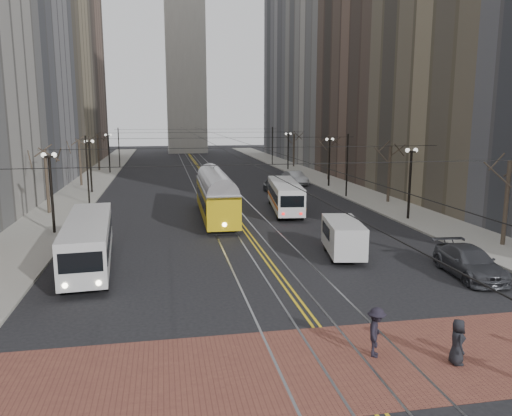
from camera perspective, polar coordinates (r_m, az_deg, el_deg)
name	(u,v)px	position (r m, az deg, el deg)	size (l,w,h in m)	color
ground	(310,318)	(21.55, 6.21, -12.40)	(260.00, 260.00, 0.00)	black
sidewalk_left	(89,185)	(65.17, -18.57, 2.56)	(5.00, 140.00, 0.15)	gray
sidewalk_right	(321,179)	(67.82, 7.43, 3.29)	(5.00, 140.00, 0.15)	gray
crosswalk_band	(344,363)	(18.12, 10.01, -17.10)	(25.00, 6.00, 0.01)	brown
streetcar_rails	(210,182)	(64.80, -5.31, 2.95)	(4.80, 130.00, 0.02)	gray
centre_lines	(210,182)	(64.80, -5.31, 2.95)	(0.42, 130.00, 0.01)	gold
building_left_far	(56,55)	(107.45, -21.92, 15.88)	(16.00, 20.00, 40.00)	brown
building_right_mid	(396,51)	(72.69, 15.76, 16.85)	(16.00, 20.00, 34.00)	brown
building_right_midfar	(357,12)	(93.01, 11.42, 21.13)	(20.00, 20.00, 52.00)	gray
building_right_far	(311,61)	(110.20, 6.27, 16.39)	(16.00, 20.00, 40.00)	slate
lamp_posts	(225,175)	(48.42, -3.57, 3.80)	(27.60, 57.20, 5.60)	black
street_trees	(218,168)	(54.84, -4.40, 4.56)	(31.68, 53.28, 5.60)	#382D23
trolley_wires	(218,160)	(54.34, -4.37, 5.54)	(25.96, 120.00, 6.60)	black
transit_bus	(89,243)	(29.42, -18.58, -3.85)	(2.28, 10.93, 2.73)	#BABABA
streetcar	(216,200)	(41.30, -4.61, 0.91)	(2.45, 13.20, 3.11)	gold
rear_bus	(285,197)	(44.32, 3.32, 1.26)	(2.20, 10.12, 2.64)	silver
cargo_van	(343,239)	(30.47, 9.92, -3.50)	(1.90, 4.95, 2.19)	silver
sedan_grey	(274,186)	(55.55, 2.07, 2.54)	(1.79, 4.45, 1.52)	#414549
sedan_silver	(295,178)	(62.47, 4.48, 3.44)	(1.74, 4.98, 1.64)	#A6AAAE
sedan_parked	(469,262)	(28.77, 23.20, -5.70)	(2.16, 5.31, 1.54)	#3B3C42
pedestrian_a	(457,342)	(18.80, 22.02, -13.97)	(0.78, 0.51, 1.59)	black
pedestrian_d	(376,332)	(18.46, 13.58, -13.62)	(1.15, 0.66, 1.78)	black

